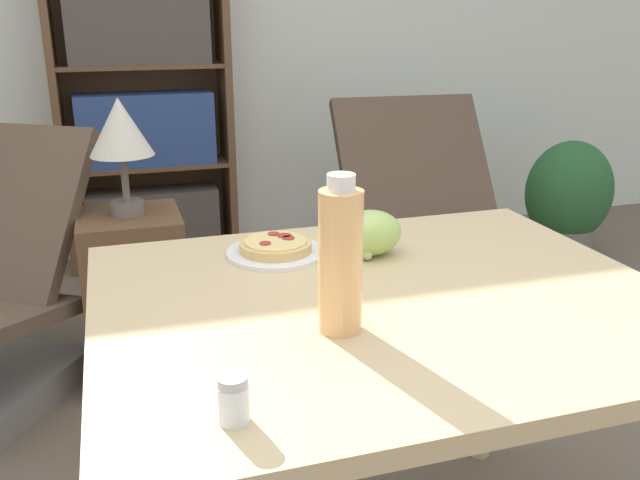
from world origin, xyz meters
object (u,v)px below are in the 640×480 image
pizza_on_plate (276,249)px  bookshelf (146,125)px  table_lamp (121,133)px  drink_bottle (340,259)px  lounge_chair_far (425,239)px  potted_plant_floor (568,198)px  salt_shaker (233,400)px  grape_bunch (370,233)px  side_table (136,296)px

pizza_on_plate → bookshelf: (-0.15, 2.10, -0.04)m
bookshelf → table_lamp: bookshelf is taller
drink_bottle → bookshelf: bookshelf is taller
lounge_chair_far → potted_plant_floor: (0.96, 0.29, 0.04)m
drink_bottle → table_lamp: size_ratio=0.69×
lounge_chair_far → bookshelf: bookshelf is taller
pizza_on_plate → drink_bottle: bearing=-87.7°
drink_bottle → table_lamp: drink_bottle is taller
potted_plant_floor → salt_shaker: bearing=-135.4°
potted_plant_floor → table_lamp: bearing=-165.3°
drink_bottle → potted_plant_floor: drink_bottle is taller
drink_bottle → grape_bunch: bearing=61.0°
pizza_on_plate → potted_plant_floor: bearing=37.9°
salt_shaker → lounge_chair_far: size_ratio=0.08×
drink_bottle → potted_plant_floor: bearing=44.7°
pizza_on_plate → bookshelf: bookshelf is taller
salt_shaker → table_lamp: 1.53m
pizza_on_plate → side_table: bearing=107.7°
grape_bunch → potted_plant_floor: grape_bunch is taller
drink_bottle → bookshelf: bearing=93.8°
side_table → potted_plant_floor: potted_plant_floor is taller
table_lamp → pizza_on_plate: bearing=-72.3°
lounge_chair_far → bookshelf: bearing=145.0°
bookshelf → potted_plant_floor: bookshelf is taller
grape_bunch → lounge_chair_far: bearing=58.7°
grape_bunch → side_table: size_ratio=0.24×
drink_bottle → salt_shaker: size_ratio=4.06×
pizza_on_plate → potted_plant_floor: pizza_on_plate is taller
salt_shaker → side_table: size_ratio=0.11×
table_lamp → potted_plant_floor: size_ratio=0.63×
potted_plant_floor → pizza_on_plate: bearing=-142.1°
drink_bottle → side_table: bearing=103.3°
lounge_chair_far → bookshelf: (-1.13, 0.89, 0.43)m
pizza_on_plate → lounge_chair_far: bearing=51.3°
drink_bottle → lounge_chair_far: drink_bottle is taller
salt_shaker → side_table: salt_shaker is taller
salt_shaker → lounge_chair_far: (1.18, 1.82, -0.49)m
pizza_on_plate → bookshelf: 2.11m
salt_shaker → potted_plant_floor: 3.04m
drink_bottle → salt_shaker: 0.32m
lounge_chair_far → potted_plant_floor: 1.00m
side_table → potted_plant_floor: (2.23, 0.58, 0.02)m
bookshelf → side_table: 1.26m
pizza_on_plate → salt_shaker: salt_shaker is taller
drink_bottle → bookshelf: size_ratio=0.18×
salt_shaker → table_lamp: (-0.09, 1.53, 0.10)m
bookshelf → grape_bunch: bearing=-80.8°
grape_bunch → potted_plant_floor: (1.73, 1.56, -0.47)m
bookshelf → table_lamp: (-0.14, -1.18, 0.16)m
pizza_on_plate → potted_plant_floor: (1.93, 1.50, -0.43)m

